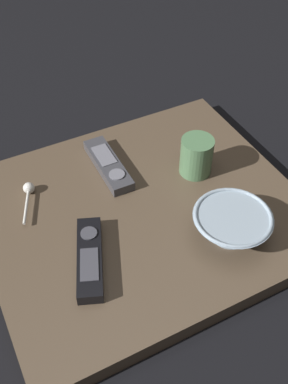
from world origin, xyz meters
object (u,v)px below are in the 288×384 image
Objects in this scene: teaspoon at (28,191)px; cereal_bowl at (232,224)px; tv_remote_far at (108,165)px; tv_remote_near at (90,258)px; coffee_mug at (196,156)px.

cereal_bowl is at bearing -41.54° from teaspoon.
teaspoon is at bearing 138.46° from cereal_bowl.
tv_remote_far is at bearing 115.61° from cereal_bowl.
tv_remote_far is (0.14, 0.23, -0.00)m from tv_remote_near.
teaspoon is 0.23m from tv_remote_near.
tv_remote_near is (-0.28, 0.07, -0.02)m from cereal_bowl.
coffee_mug is at bearing -29.24° from tv_remote_far.
cereal_bowl is 0.32m from tv_remote_far.
cereal_bowl reaches higher than tv_remote_far.
cereal_bowl is 1.75× the size of coffee_mug.
teaspoon is at bearing 179.71° from tv_remote_far.
tv_remote_far is (0.19, -0.00, -0.00)m from teaspoon.
tv_remote_far is (-0.18, 0.10, -0.03)m from coffee_mug.
teaspoon is (-0.33, 0.29, -0.02)m from cereal_bowl.
coffee_mug is 0.48× the size of tv_remote_near.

